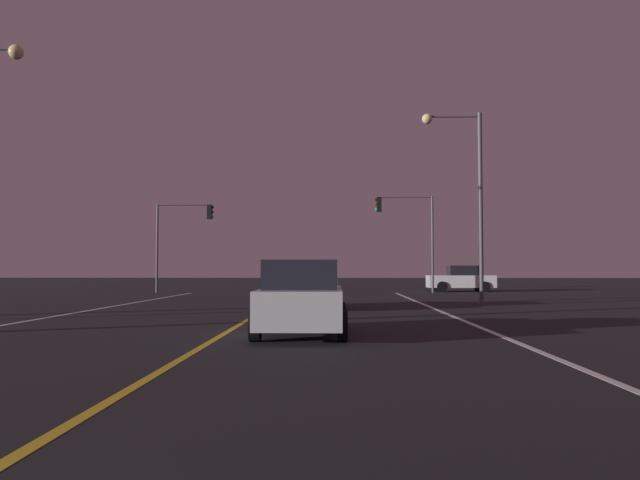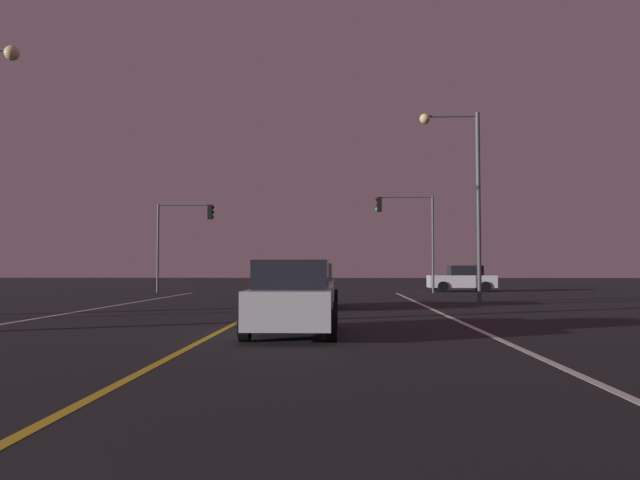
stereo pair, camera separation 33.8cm
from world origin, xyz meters
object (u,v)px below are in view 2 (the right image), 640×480
Objects in this scene: traffic_light_near_right at (406,221)px; car_lead_same_lane at (293,299)px; car_crossing_side at (462,279)px; car_ahead_far at (311,287)px; traffic_light_near_left at (185,227)px; street_lamp_right_far at (464,182)px.

car_lead_same_lane is at bearing 78.29° from traffic_light_near_right.
car_ahead_far is (-9.08, -17.56, 0.00)m from car_crossing_side.
car_lead_same_lane is at bearing -179.70° from car_ahead_far.
traffic_light_near_right is 1.08× the size of traffic_light_near_left.
traffic_light_near_left is (-13.86, 0.00, -0.30)m from traffic_light_near_right.
car_ahead_far is 16.44m from traffic_light_near_right.
car_crossing_side is 1.00× the size of car_lead_same_lane.
traffic_light_near_right is 13.86m from traffic_light_near_left.
street_lamp_right_far is at bearing -27.78° from car_lead_same_lane.
traffic_light_near_left reaches higher than car_crossing_side.
car_lead_same_lane is at bearing 71.63° from car_crossing_side.
car_crossing_side is at bearing 7.66° from traffic_light_near_left.
traffic_light_near_left is at bearing 29.74° from car_ahead_far.
car_crossing_side is at bearing -100.37° from street_lamp_right_far.
car_crossing_side is at bearing -148.44° from traffic_light_near_right.
traffic_light_near_right reaches higher than car_ahead_far.
street_lamp_right_far is (-2.82, -15.40, 4.28)m from car_crossing_side.
car_crossing_side is 0.72× the size of traffic_light_near_right.
street_lamp_right_far reaches higher than car_ahead_far.
street_lamp_right_far reaches higher than traffic_light_near_left.
car_crossing_side is 28.65m from car_lead_same_lane.
traffic_light_near_left is 19.83m from street_lamp_right_far.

